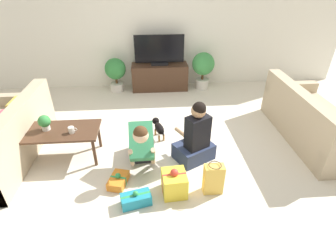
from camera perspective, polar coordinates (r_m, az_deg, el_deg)
The scene contains 18 objects.
ground_plane at distance 4.11m, azimuth -0.28°, elevation -4.85°, with size 16.00×16.00×0.00m, color beige.
wall_back at distance 6.04m, azimuth -2.28°, elevation 20.68°, with size 8.40×0.06×2.60m.
sofa_left at distance 4.47m, azimuth -32.19°, elevation -2.62°, with size 0.95×2.03×0.82m.
sofa_right at distance 4.82m, azimuth 28.94°, elevation 0.69°, with size 0.95×2.03×0.82m.
coffee_table at distance 3.99m, azimuth -22.38°, elevation -1.48°, with size 1.08×0.57×0.47m.
tv_console at distance 6.03m, azimuth -1.81°, elevation 10.65°, with size 1.24×0.45×0.57m.
tv at distance 5.85m, azimuth -1.91°, elevation 15.86°, with size 1.07×0.20×0.64m.
potted_plant_back_left at distance 5.96m, azimuth -11.34°, elevation 11.57°, with size 0.46×0.46×0.75m.
potted_plant_back_right at distance 6.03m, azimuth 7.65°, elevation 12.69°, with size 0.50×0.50×0.83m.
person_kneeling at distance 3.64m, azimuth -5.76°, elevation -3.76°, with size 0.35×0.81×0.79m.
person_sitting at distance 3.72m, azimuth 5.98°, elevation -2.89°, with size 0.65×0.62×0.94m.
dog at distance 4.29m, azimuth -2.08°, elevation -0.20°, with size 0.21×0.47×0.27m.
gift_box_a at distance 3.29m, azimuth 1.36°, elevation -12.31°, with size 0.31×0.34×0.37m.
gift_box_b at distance 3.53m, azimuth -10.74°, elevation -11.53°, with size 0.29×0.37×0.17m.
gift_box_c at distance 3.24m, azimuth -6.97°, elevation -15.54°, with size 0.38×0.25×0.20m.
gift_bag_a at distance 3.32m, azimuth 9.86°, elevation -11.27°, with size 0.24×0.15×0.43m.
mug at distance 3.83m, azimuth -20.25°, elevation -0.79°, with size 0.12×0.08×0.09m.
tabletop_plant at distance 4.00m, azimuth -25.30°, elevation 0.77°, with size 0.17×0.17×0.22m.
Camera 1 is at (-0.24, -3.30, 2.44)m, focal length 28.00 mm.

